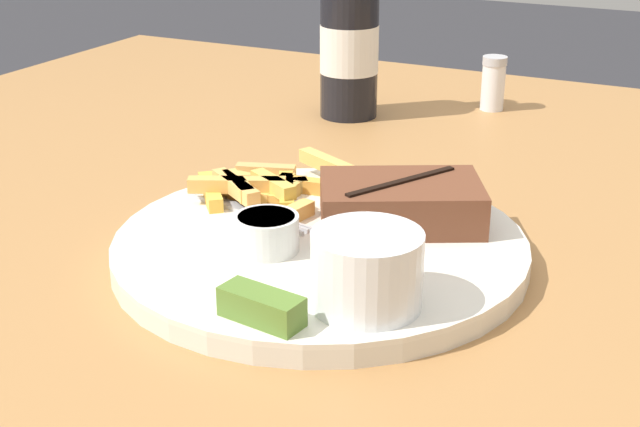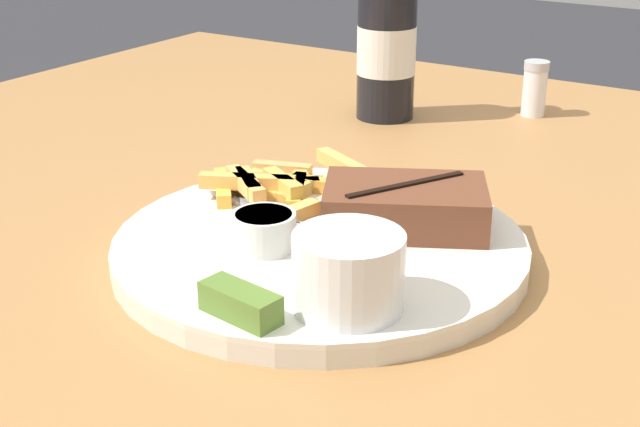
# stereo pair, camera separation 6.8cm
# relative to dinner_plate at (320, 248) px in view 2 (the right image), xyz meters

# --- Properties ---
(dining_table) EXTENTS (1.33, 1.31, 0.77)m
(dining_table) POSITION_rel_dinner_plate_xyz_m (0.00, 0.00, -0.08)
(dining_table) COLOR #A87542
(dining_table) RESTS_ON ground_plane
(dinner_plate) EXTENTS (0.32, 0.32, 0.02)m
(dinner_plate) POSITION_rel_dinner_plate_xyz_m (0.00, 0.00, 0.00)
(dinner_plate) COLOR silver
(dinner_plate) RESTS_ON dining_table
(steak_portion) EXTENTS (0.15, 0.13, 0.04)m
(steak_portion) POSITION_rel_dinner_plate_xyz_m (0.04, 0.05, 0.03)
(steak_portion) COLOR brown
(steak_portion) RESTS_ON dinner_plate
(fries_pile) EXTENTS (0.13, 0.15, 0.02)m
(fries_pile) POSITION_rel_dinner_plate_xyz_m (-0.08, 0.05, 0.02)
(fries_pile) COLOR #EEAA59
(fries_pile) RESTS_ON dinner_plate
(coleslaw_cup) EXTENTS (0.07, 0.07, 0.05)m
(coleslaw_cup) POSITION_rel_dinner_plate_xyz_m (0.08, -0.08, 0.04)
(coleslaw_cup) COLOR white
(coleslaw_cup) RESTS_ON dinner_plate
(dipping_sauce_cup) EXTENTS (0.05, 0.05, 0.03)m
(dipping_sauce_cup) POSITION_rel_dinner_plate_xyz_m (-0.03, -0.04, 0.02)
(dipping_sauce_cup) COLOR silver
(dipping_sauce_cup) RESTS_ON dinner_plate
(pickle_spear) EXTENTS (0.06, 0.03, 0.02)m
(pickle_spear) POSITION_rel_dinner_plate_xyz_m (0.02, -0.13, 0.02)
(pickle_spear) COLOR #567A2D
(pickle_spear) RESTS_ON dinner_plate
(fork_utensil) EXTENTS (0.13, 0.04, 0.00)m
(fork_utensil) POSITION_rel_dinner_plate_xyz_m (-0.08, 0.02, 0.01)
(fork_utensil) COLOR #B7B7BC
(fork_utensil) RESTS_ON dinner_plate
(beer_bottle) EXTENTS (0.07, 0.07, 0.23)m
(beer_bottle) POSITION_rel_dinner_plate_xyz_m (-0.15, 0.37, 0.07)
(beer_bottle) COLOR black
(beer_bottle) RESTS_ON dining_table
(salt_shaker) EXTENTS (0.03, 0.03, 0.07)m
(salt_shaker) POSITION_rel_dinner_plate_xyz_m (0.00, 0.47, 0.02)
(salt_shaker) COLOR white
(salt_shaker) RESTS_ON dining_table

